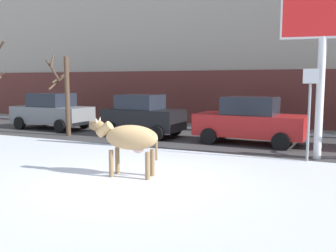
{
  "coord_description": "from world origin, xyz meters",
  "views": [
    {
      "loc": [
        4.61,
        -7.67,
        2.45
      ],
      "look_at": [
        -0.1,
        2.44,
        1.1
      ],
      "focal_mm": 39.71,
      "sensor_mm": 36.0,
      "label": 1
    }
  ],
  "objects_px": {
    "street_sign": "(309,107)",
    "bare_tree_far_back": "(65,91)",
    "car_grey_sedan": "(52,111)",
    "car_black_hatchback": "(142,116)",
    "cow_tan": "(129,138)",
    "billboard": "(324,19)",
    "car_red_sedan": "(250,121)"
  },
  "relations": [
    {
      "from": "street_sign",
      "to": "bare_tree_far_back",
      "type": "bearing_deg",
      "value": 173.84
    },
    {
      "from": "car_grey_sedan",
      "to": "car_black_hatchback",
      "type": "xyz_separation_m",
      "value": [
        5.46,
        -0.3,
        0.02
      ]
    },
    {
      "from": "bare_tree_far_back",
      "to": "car_black_hatchback",
      "type": "bearing_deg",
      "value": 21.64
    },
    {
      "from": "cow_tan",
      "to": "billboard",
      "type": "bearing_deg",
      "value": 45.51
    },
    {
      "from": "cow_tan",
      "to": "car_black_hatchback",
      "type": "height_order",
      "value": "car_black_hatchback"
    },
    {
      "from": "car_black_hatchback",
      "to": "street_sign",
      "type": "bearing_deg",
      "value": -18.68
    },
    {
      "from": "car_grey_sedan",
      "to": "car_red_sedan",
      "type": "relative_size",
      "value": 1.0
    },
    {
      "from": "billboard",
      "to": "street_sign",
      "type": "xyz_separation_m",
      "value": [
        -0.26,
        -0.48,
        -2.64
      ]
    },
    {
      "from": "car_grey_sedan",
      "to": "street_sign",
      "type": "bearing_deg",
      "value": -12.13
    },
    {
      "from": "car_black_hatchback",
      "to": "car_red_sedan",
      "type": "distance_m",
      "value": 4.76
    },
    {
      "from": "car_red_sedan",
      "to": "billboard",
      "type": "bearing_deg",
      "value": -37.24
    },
    {
      "from": "cow_tan",
      "to": "car_red_sedan",
      "type": "relative_size",
      "value": 0.45
    },
    {
      "from": "bare_tree_far_back",
      "to": "cow_tan",
      "type": "bearing_deg",
      "value": -38.38
    },
    {
      "from": "billboard",
      "to": "street_sign",
      "type": "relative_size",
      "value": 1.97
    },
    {
      "from": "billboard",
      "to": "car_red_sedan",
      "type": "xyz_separation_m",
      "value": [
        -2.59,
        1.97,
        -3.41
      ]
    },
    {
      "from": "car_red_sedan",
      "to": "street_sign",
      "type": "relative_size",
      "value": 1.51
    },
    {
      "from": "bare_tree_far_back",
      "to": "street_sign",
      "type": "relative_size",
      "value": 1.29
    },
    {
      "from": "bare_tree_far_back",
      "to": "street_sign",
      "type": "distance_m",
      "value": 10.39
    },
    {
      "from": "car_grey_sedan",
      "to": "car_black_hatchback",
      "type": "distance_m",
      "value": 5.47
    },
    {
      "from": "cow_tan",
      "to": "billboard",
      "type": "relative_size",
      "value": 0.35
    },
    {
      "from": "car_black_hatchback",
      "to": "bare_tree_far_back",
      "type": "xyz_separation_m",
      "value": [
        -3.23,
        -1.28,
        1.08
      ]
    },
    {
      "from": "car_grey_sedan",
      "to": "street_sign",
      "type": "height_order",
      "value": "street_sign"
    },
    {
      "from": "billboard",
      "to": "car_red_sedan",
      "type": "bearing_deg",
      "value": 142.76
    },
    {
      "from": "cow_tan",
      "to": "car_red_sedan",
      "type": "distance_m",
      "value": 6.55
    },
    {
      "from": "car_black_hatchback",
      "to": "car_red_sedan",
      "type": "relative_size",
      "value": 0.84
    },
    {
      "from": "car_grey_sedan",
      "to": "billboard",
      "type": "bearing_deg",
      "value": -9.84
    },
    {
      "from": "street_sign",
      "to": "billboard",
      "type": "bearing_deg",
      "value": 61.3
    },
    {
      "from": "car_red_sedan",
      "to": "street_sign",
      "type": "bearing_deg",
      "value": -46.38
    },
    {
      "from": "car_black_hatchback",
      "to": "street_sign",
      "type": "distance_m",
      "value": 7.52
    },
    {
      "from": "street_sign",
      "to": "cow_tan",
      "type": "bearing_deg",
      "value": -136.0
    },
    {
      "from": "car_black_hatchback",
      "to": "billboard",
      "type": "bearing_deg",
      "value": -14.65
    },
    {
      "from": "cow_tan",
      "to": "bare_tree_far_back",
      "type": "xyz_separation_m",
      "value": [
        -6.31,
        4.99,
        1.02
      ]
    }
  ]
}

